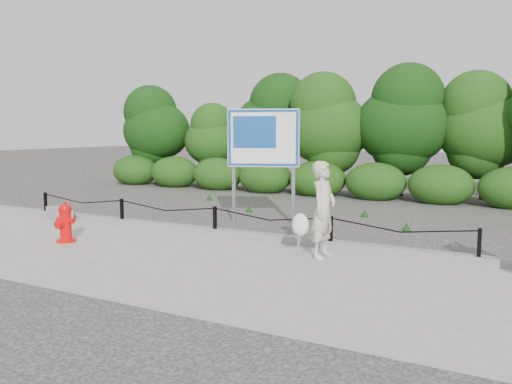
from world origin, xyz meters
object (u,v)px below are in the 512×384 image
object	(u,v)px
fire_hydrant	(65,223)
advertising_sign	(263,143)
pedestrian	(322,211)
concrete_block	(59,214)

from	to	relation	value
fire_hydrant	advertising_sign	bearing A→B (deg)	60.06
fire_hydrant	pedestrian	bearing A→B (deg)	12.13
concrete_block	pedestrian	bearing A→B (deg)	-3.75
pedestrian	concrete_block	xyz separation A→B (m)	(-6.84, 0.45, -0.65)
fire_hydrant	concrete_block	xyz separation A→B (m)	(-2.07, 1.66, -0.22)
fire_hydrant	pedestrian	xyz separation A→B (m)	(4.77, 1.21, 0.43)
fire_hydrant	concrete_block	world-z (taller)	fire_hydrant
pedestrian	fire_hydrant	bearing A→B (deg)	107.29
pedestrian	advertising_sign	xyz separation A→B (m)	(-2.64, 2.83, 1.03)
concrete_block	fire_hydrant	bearing A→B (deg)	-38.70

